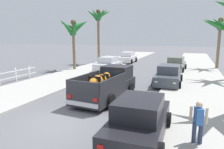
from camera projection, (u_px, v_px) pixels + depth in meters
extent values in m
plane|color=slate|center=(64.00, 121.00, 9.14)|extent=(160.00, 160.00, 0.00)
cube|color=#B2AFA8|center=(85.00, 71.00, 22.09)|extent=(4.64, 60.00, 0.12)
cube|color=#B2AFA8|center=(196.00, 79.00, 18.16)|extent=(4.64, 60.00, 0.12)
cube|color=silver|center=(93.00, 72.00, 21.77)|extent=(0.16, 60.00, 0.10)
cube|color=silver|center=(185.00, 78.00, 18.49)|extent=(0.16, 60.00, 0.10)
cube|color=#28282D|center=(106.00, 89.00, 12.36)|extent=(2.27, 5.22, 0.80)
cube|color=#28282D|center=(117.00, 72.00, 13.65)|extent=(1.82, 1.62, 0.80)
cube|color=#283342|center=(112.00, 73.00, 12.97)|extent=(1.38, 0.16, 0.44)
cube|color=#283342|center=(121.00, 70.00, 14.32)|extent=(1.46, 0.16, 0.48)
cube|color=#28282D|center=(85.00, 79.00, 11.86)|extent=(0.33, 3.30, 0.56)
cube|color=#28282D|center=(114.00, 82.00, 11.10)|extent=(0.33, 3.30, 0.56)
cube|color=#28282D|center=(82.00, 87.00, 10.01)|extent=(1.88, 0.23, 0.56)
cube|color=silver|center=(82.00, 104.00, 10.08)|extent=(1.83, 0.25, 0.20)
cylinder|color=black|center=(103.00, 86.00, 14.18)|extent=(0.31, 0.78, 0.76)
cylinder|color=black|center=(130.00, 89.00, 13.35)|extent=(0.31, 0.78, 0.76)
cylinder|color=black|center=(79.00, 97.00, 11.57)|extent=(0.31, 0.78, 0.76)
cylinder|color=black|center=(111.00, 101.00, 10.74)|extent=(0.31, 0.78, 0.76)
cube|color=red|center=(69.00, 96.00, 10.37)|extent=(0.22, 0.06, 0.18)
cube|color=red|center=(95.00, 100.00, 9.74)|extent=(0.22, 0.06, 0.18)
ellipsoid|color=orange|center=(99.00, 80.00, 11.47)|extent=(0.82, 1.74, 0.60)
sphere|color=orange|center=(107.00, 76.00, 12.30)|extent=(0.44, 0.44, 0.44)
cube|color=black|center=(95.00, 82.00, 11.06)|extent=(0.72, 0.17, 0.61)
cube|color=black|center=(99.00, 80.00, 11.47)|extent=(0.72, 0.17, 0.61)
cube|color=black|center=(103.00, 79.00, 11.89)|extent=(0.72, 0.17, 0.61)
cube|color=silver|center=(128.00, 59.00, 30.00)|extent=(1.84, 4.23, 0.72)
cube|color=silver|center=(128.00, 54.00, 29.98)|extent=(1.56, 2.13, 0.64)
cube|color=#283342|center=(126.00, 55.00, 29.08)|extent=(1.37, 0.11, 0.52)
cube|color=#283342|center=(130.00, 54.00, 30.87)|extent=(1.34, 0.10, 0.50)
cylinder|color=black|center=(131.00, 62.00, 28.53)|extent=(0.23, 0.64, 0.64)
cylinder|color=black|center=(119.00, 61.00, 29.15)|extent=(0.23, 0.64, 0.64)
cylinder|color=black|center=(136.00, 60.00, 30.94)|extent=(0.23, 0.64, 0.64)
cylinder|color=black|center=(124.00, 59.00, 31.55)|extent=(0.23, 0.64, 0.64)
cube|color=red|center=(136.00, 57.00, 31.72)|extent=(0.20, 0.04, 0.12)
cube|color=white|center=(128.00, 60.00, 27.83)|extent=(0.20, 0.04, 0.10)
cube|color=red|center=(128.00, 57.00, 32.15)|extent=(0.20, 0.04, 0.12)
cube|color=white|center=(119.00, 60.00, 28.25)|extent=(0.20, 0.04, 0.10)
cube|color=silver|center=(108.00, 66.00, 22.71)|extent=(1.84, 4.23, 0.72)
cube|color=silver|center=(109.00, 60.00, 22.68)|extent=(1.56, 2.13, 0.64)
cube|color=#283342|center=(105.00, 61.00, 21.80)|extent=(1.37, 0.11, 0.52)
cube|color=#283342|center=(112.00, 59.00, 23.56)|extent=(1.34, 0.11, 0.50)
cylinder|color=black|center=(111.00, 70.00, 21.22)|extent=(0.23, 0.64, 0.64)
cylinder|color=black|center=(96.00, 69.00, 21.90)|extent=(0.23, 0.64, 0.64)
cylinder|color=black|center=(120.00, 67.00, 23.59)|extent=(0.23, 0.64, 0.64)
cylinder|color=black|center=(106.00, 66.00, 24.27)|extent=(0.23, 0.64, 0.64)
cube|color=red|center=(120.00, 63.00, 24.37)|extent=(0.20, 0.04, 0.12)
cube|color=white|center=(105.00, 68.00, 20.54)|extent=(0.20, 0.04, 0.10)
cube|color=red|center=(110.00, 63.00, 24.84)|extent=(0.20, 0.04, 0.12)
cube|color=white|center=(94.00, 68.00, 21.01)|extent=(0.20, 0.04, 0.10)
cube|color=slate|center=(176.00, 66.00, 22.54)|extent=(1.99, 4.29, 0.72)
cube|color=slate|center=(176.00, 60.00, 22.51)|extent=(1.64, 2.18, 0.64)
cube|color=#283342|center=(175.00, 61.00, 21.64)|extent=(1.37, 0.16, 0.52)
cube|color=#283342|center=(177.00, 59.00, 23.38)|extent=(1.34, 0.15, 0.50)
cylinder|color=black|center=(183.00, 70.00, 21.04)|extent=(0.26, 0.65, 0.64)
cylinder|color=black|center=(165.00, 69.00, 21.78)|extent=(0.26, 0.65, 0.64)
cylinder|color=black|center=(185.00, 67.00, 23.38)|extent=(0.26, 0.65, 0.64)
cylinder|color=black|center=(169.00, 66.00, 24.11)|extent=(0.26, 0.65, 0.64)
cube|color=red|center=(184.00, 63.00, 24.15)|extent=(0.20, 0.05, 0.12)
cube|color=white|center=(179.00, 68.00, 20.39)|extent=(0.20, 0.05, 0.10)
cube|color=red|center=(173.00, 63.00, 24.67)|extent=(0.20, 0.05, 0.12)
cube|color=white|center=(166.00, 68.00, 20.89)|extent=(0.20, 0.05, 0.10)
cube|color=black|center=(139.00, 124.00, 7.53)|extent=(1.86, 4.24, 0.72)
cube|color=black|center=(139.00, 107.00, 7.31)|extent=(1.57, 2.13, 0.64)
cube|color=#283342|center=(145.00, 100.00, 8.22)|extent=(1.37, 0.11, 0.52)
cube|color=#283342|center=(132.00, 118.00, 6.42)|extent=(1.34, 0.11, 0.50)
cylinder|color=black|center=(126.00, 114.00, 9.07)|extent=(0.23, 0.64, 0.64)
cylinder|color=black|center=(168.00, 120.00, 8.47)|extent=(0.23, 0.64, 0.64)
cylinder|color=black|center=(103.00, 142.00, 6.67)|extent=(0.23, 0.64, 0.64)
cube|color=red|center=(100.00, 147.00, 5.77)|extent=(0.20, 0.04, 0.12)
cube|color=white|center=(136.00, 103.00, 9.67)|extent=(0.20, 0.04, 0.10)
cube|color=white|center=(163.00, 106.00, 9.26)|extent=(0.20, 0.04, 0.10)
cube|color=#474C56|center=(168.00, 78.00, 16.08)|extent=(1.82, 4.22, 0.72)
cube|color=#474C56|center=(169.00, 69.00, 16.05)|extent=(1.55, 2.12, 0.64)
cube|color=#283342|center=(167.00, 71.00, 15.16)|extent=(1.37, 0.10, 0.52)
cube|color=#283342|center=(170.00, 68.00, 16.95)|extent=(1.34, 0.10, 0.50)
cylinder|color=black|center=(179.00, 85.00, 14.61)|extent=(0.23, 0.64, 0.64)
cylinder|color=black|center=(154.00, 83.00, 15.23)|extent=(0.23, 0.64, 0.64)
cylinder|color=black|center=(181.00, 78.00, 17.01)|extent=(0.23, 0.64, 0.64)
cylinder|color=black|center=(159.00, 77.00, 17.63)|extent=(0.23, 0.64, 0.64)
cube|color=red|center=(178.00, 73.00, 17.79)|extent=(0.20, 0.04, 0.12)
cube|color=white|center=(175.00, 83.00, 13.91)|extent=(0.20, 0.04, 0.10)
cube|color=red|center=(163.00, 72.00, 18.23)|extent=(0.20, 0.04, 0.12)
cube|color=white|center=(156.00, 82.00, 14.34)|extent=(0.20, 0.04, 0.10)
cylinder|color=#846B4C|center=(219.00, 45.00, 23.53)|extent=(0.33, 0.47, 5.52)
cone|color=#2D7F33|center=(217.00, 24.00, 24.00)|extent=(1.11, 1.91, 1.45)
cone|color=#2D7F33|center=(211.00, 23.00, 23.78)|extent=(2.22, 1.26, 1.35)
cone|color=#2D7F33|center=(212.00, 22.00, 22.94)|extent=(2.15, 1.54, 1.27)
cone|color=#2D7F33|center=(221.00, 23.00, 22.23)|extent=(0.77, 2.07, 1.38)
sphere|color=brown|center=(221.00, 20.00, 23.04)|extent=(0.59, 0.59, 0.59)
cylinder|color=brown|center=(99.00, 38.00, 28.46)|extent=(0.33, 0.41, 7.04)
cone|color=#23702D|center=(103.00, 13.00, 27.56)|extent=(1.58, 0.72, 1.16)
cone|color=#23702D|center=(105.00, 14.00, 28.18)|extent=(1.79, 1.64, 1.25)
cone|color=#23702D|center=(100.00, 15.00, 28.78)|extent=(0.89, 1.94, 1.38)
cone|color=#23702D|center=(93.00, 15.00, 28.57)|extent=(1.99, 1.23, 1.56)
cone|color=#23702D|center=(92.00, 14.00, 27.85)|extent=(1.74, 1.21, 1.38)
cone|color=#23702D|center=(95.00, 13.00, 27.29)|extent=(0.85, 1.59, 1.33)
cone|color=#23702D|center=(101.00, 14.00, 26.98)|extent=(1.95, 1.84, 1.57)
sphere|color=brown|center=(98.00, 11.00, 27.84)|extent=(0.60, 0.60, 0.60)
cone|color=#196023|center=(220.00, 25.00, 17.52)|extent=(2.20, 1.38, 1.35)
cone|color=#196023|center=(222.00, 26.00, 16.75)|extent=(1.95, 1.29, 1.55)
cylinder|color=brown|center=(74.00, 47.00, 22.79)|extent=(0.30, 0.31, 5.23)
cone|color=#23702D|center=(81.00, 26.00, 22.11)|extent=(1.87, 0.66, 1.43)
cone|color=#23702D|center=(79.00, 24.00, 22.86)|extent=(1.30, 1.73, 1.15)
cone|color=#23702D|center=(76.00, 26.00, 23.43)|extent=(1.19, 2.25, 1.39)
cone|color=#23702D|center=(68.00, 28.00, 23.18)|extent=(2.03, 1.37, 1.75)
cone|color=#23702D|center=(66.00, 25.00, 22.43)|extent=(1.68, 1.02, 1.32)
cone|color=#23702D|center=(67.00, 26.00, 21.68)|extent=(1.02, 1.87, 1.62)
cone|color=#23702D|center=(75.00, 27.00, 21.43)|extent=(1.74, 1.91, 1.74)
sphere|color=brown|center=(73.00, 22.00, 22.32)|extent=(0.55, 0.55, 0.55)
cube|color=white|center=(16.00, 74.00, 17.48)|extent=(0.05, 0.12, 1.10)
cube|color=white|center=(29.00, 72.00, 18.91)|extent=(0.05, 0.12, 1.10)
cylinder|color=navy|center=(194.00, 134.00, 7.02)|extent=(0.14, 0.14, 0.82)
cylinder|color=navy|center=(200.00, 135.00, 6.95)|extent=(0.14, 0.14, 0.82)
cube|color=#3366B2|center=(199.00, 116.00, 6.86)|extent=(0.31, 0.42, 0.55)
sphere|color=beige|center=(199.00, 104.00, 6.79)|extent=(0.22, 0.22, 0.22)
cylinder|color=beige|center=(191.00, 114.00, 6.94)|extent=(0.09, 0.09, 0.55)
cylinder|color=beige|center=(207.00, 116.00, 6.77)|extent=(0.09, 0.09, 0.55)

